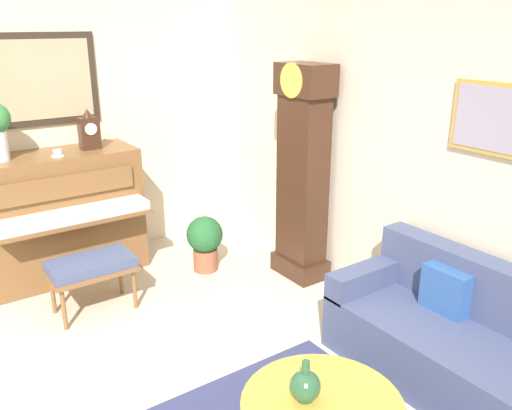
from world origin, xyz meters
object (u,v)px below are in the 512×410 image
at_px(grandfather_clock, 302,180).
at_px(piano_bench, 91,267).
at_px(coffee_table, 322,407).
at_px(mantel_clock, 89,131).
at_px(green_jug, 305,386).
at_px(teacup, 58,154).
at_px(potted_plant, 205,240).
at_px(couch, 471,347).
at_px(piano, 63,215).

bearing_deg(grandfather_clock, piano_bench, -103.87).
bearing_deg(coffee_table, piano_bench, -169.61).
relative_size(mantel_clock, green_jug, 1.58).
height_order(teacup, potted_plant, teacup).
bearing_deg(couch, grandfather_clock, 174.87).
bearing_deg(teacup, piano_bench, -1.85).
height_order(piano, teacup, teacup).
relative_size(couch, green_jug, 7.92).
height_order(piano_bench, grandfather_clock, grandfather_clock).
bearing_deg(piano, teacup, -3.45).
bearing_deg(coffee_table, green_jug, -140.62).
bearing_deg(mantel_clock, teacup, -70.88).
bearing_deg(teacup, green_jug, 6.67).
height_order(mantel_clock, green_jug, mantel_clock).
distance_m(mantel_clock, teacup, 0.39).
height_order(couch, green_jug, couch).
bearing_deg(potted_plant, coffee_table, -16.14).
xyz_separation_m(piano_bench, mantel_clock, (-0.84, 0.36, 0.98)).
xyz_separation_m(grandfather_clock, teacup, (-1.19, -1.87, 0.27)).
distance_m(coffee_table, teacup, 3.25).
distance_m(green_jug, potted_plant, 2.60).
distance_m(teacup, green_jug, 3.15).
relative_size(piano_bench, potted_plant, 1.25).
height_order(piano_bench, mantel_clock, mantel_clock).
relative_size(couch, coffee_table, 2.16).
distance_m(piano, grandfather_clock, 2.30).
bearing_deg(green_jug, teacup, -173.33).
xyz_separation_m(grandfather_clock, green_jug, (1.86, -1.51, -0.44)).
bearing_deg(piano_bench, coffee_table, 10.39).
relative_size(grandfather_clock, potted_plant, 3.62).
xyz_separation_m(piano_bench, coffee_table, (2.40, 0.44, -0.00)).
bearing_deg(coffee_table, teacup, -172.39).
bearing_deg(potted_plant, grandfather_clock, 49.34).
xyz_separation_m(teacup, green_jug, (3.04, 0.36, -0.72)).
xyz_separation_m(couch, mantel_clock, (-3.29, -1.35, 1.07)).
distance_m(couch, coffee_table, 1.28).
bearing_deg(coffee_table, piano, -172.79).
bearing_deg(grandfather_clock, coffee_table, -36.92).
bearing_deg(coffee_table, couch, 87.69).
xyz_separation_m(piano, mantel_clock, (0.00, 0.33, 0.77)).
height_order(piano, mantel_clock, mantel_clock).
relative_size(coffee_table, green_jug, 3.67).
bearing_deg(grandfather_clock, potted_plant, -130.66).
relative_size(grandfather_clock, green_jug, 8.46).
distance_m(coffee_table, potted_plant, 2.65).
height_order(piano_bench, couch, couch).
relative_size(grandfather_clock, couch, 1.07).
height_order(coffee_table, mantel_clock, mantel_clock).
bearing_deg(piano, coffee_table, 7.21).
bearing_deg(couch, mantel_clock, -157.67).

